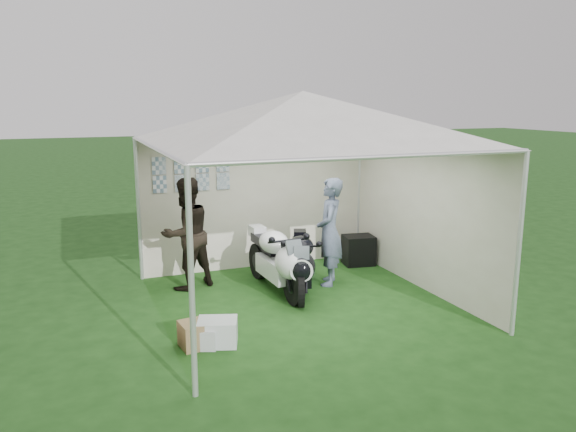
% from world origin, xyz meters
% --- Properties ---
extents(ground, '(80.00, 80.00, 0.00)m').
position_xyz_m(ground, '(0.00, 0.00, 0.00)').
color(ground, '#173C11').
rests_on(ground, ground).
extents(canopy_tent, '(5.66, 5.66, 3.00)m').
position_xyz_m(canopy_tent, '(-0.00, 0.03, 2.58)').
color(canopy_tent, silver).
rests_on(canopy_tent, ground).
extents(motorcycle_white, '(0.48, 1.95, 0.96)m').
position_xyz_m(motorcycle_white, '(-0.16, 0.56, 0.53)').
color(motorcycle_white, black).
rests_on(motorcycle_white, ground).
extents(motorcycle_black, '(0.89, 1.71, 0.89)m').
position_xyz_m(motorcycle_black, '(0.13, 0.37, 0.49)').
color(motorcycle_black, black).
rests_on(motorcycle_black, ground).
extents(paddock_stand, '(0.44, 0.36, 0.29)m').
position_xyz_m(paddock_stand, '(0.44, 1.13, 0.14)').
color(paddock_stand, '#1322B3').
rests_on(paddock_stand, ground).
extents(person_dark_jacket, '(1.04, 0.94, 1.74)m').
position_xyz_m(person_dark_jacket, '(-1.39, 1.28, 0.87)').
color(person_dark_jacket, black).
rests_on(person_dark_jacket, ground).
extents(person_blue_jacket, '(0.65, 0.74, 1.70)m').
position_xyz_m(person_blue_jacket, '(0.74, 0.65, 0.85)').
color(person_blue_jacket, slate).
rests_on(person_blue_jacket, ground).
extents(equipment_box, '(0.58, 0.49, 0.52)m').
position_xyz_m(equipment_box, '(1.70, 1.43, 0.26)').
color(equipment_box, black).
rests_on(equipment_box, ground).
extents(crate_0, '(0.56, 0.49, 0.31)m').
position_xyz_m(crate_0, '(-1.49, -0.91, 0.16)').
color(crate_0, silver).
rests_on(crate_0, ground).
extents(crate_1, '(0.38, 0.38, 0.31)m').
position_xyz_m(crate_1, '(-1.75, -0.88, 0.15)').
color(crate_1, olive).
rests_on(crate_1, ground).
extents(crate_2, '(0.40, 0.37, 0.24)m').
position_xyz_m(crate_2, '(-1.67, -0.93, 0.12)').
color(crate_2, '#B6BBBF').
rests_on(crate_2, ground).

